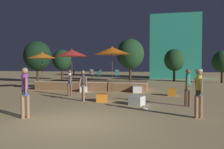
# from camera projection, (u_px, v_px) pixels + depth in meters

# --- Properties ---
(ground_plane) EXTENTS (120.00, 120.00, 0.00)m
(ground_plane) POSITION_uv_depth(u_px,v_px,m) (76.00, 123.00, 7.33)
(ground_plane) COLOR tan
(wooden_deck) EXTENTS (8.81, 3.19, 0.70)m
(wooden_deck) POSITION_uv_depth(u_px,v_px,m) (93.00, 85.00, 18.02)
(wooden_deck) COLOR olive
(wooden_deck) RESTS_ON ground
(patio_umbrella_0) EXTENTS (2.59, 2.59, 3.34)m
(patio_umbrella_0) POSITION_uv_depth(u_px,v_px,m) (112.00, 51.00, 15.77)
(patio_umbrella_0) COLOR brown
(patio_umbrella_0) RESTS_ON ground
(patio_umbrella_1) EXTENTS (2.39, 2.39, 3.21)m
(patio_umbrella_1) POSITION_uv_depth(u_px,v_px,m) (72.00, 53.00, 16.46)
(patio_umbrella_1) COLOR brown
(patio_umbrella_1) RESTS_ON ground
(patio_umbrella_2) EXTENTS (2.23, 2.23, 3.00)m
(patio_umbrella_2) POSITION_uv_depth(u_px,v_px,m) (42.00, 56.00, 17.15)
(patio_umbrella_2) COLOR brown
(patio_umbrella_2) RESTS_ON ground
(cube_seat_0) EXTENTS (0.71, 0.71, 0.41)m
(cube_seat_0) POSITION_uv_depth(u_px,v_px,m) (83.00, 89.00, 15.90)
(cube_seat_0) COLOR white
(cube_seat_0) RESTS_ON ground
(cube_seat_1) EXTENTS (0.66, 0.66, 0.41)m
(cube_seat_1) POSITION_uv_depth(u_px,v_px,m) (102.00, 98.00, 11.72)
(cube_seat_1) COLOR orange
(cube_seat_1) RESTS_ON ground
(cube_seat_2) EXTENTS (0.53, 0.53, 0.49)m
(cube_seat_2) POSITION_uv_depth(u_px,v_px,m) (172.00, 92.00, 13.93)
(cube_seat_2) COLOR orange
(cube_seat_2) RESTS_ON ground
(cube_seat_3) EXTENTS (0.72, 0.72, 0.46)m
(cube_seat_3) POSITION_uv_depth(u_px,v_px,m) (137.00, 89.00, 15.53)
(cube_seat_3) COLOR white
(cube_seat_3) RESTS_ON ground
(cube_seat_4) EXTENTS (0.81, 0.81, 0.43)m
(cube_seat_4) POSITION_uv_depth(u_px,v_px,m) (137.00, 100.00, 10.69)
(cube_seat_4) COLOR white
(cube_seat_4) RESTS_ON ground
(person_0) EXTENTS (0.29, 0.46, 1.76)m
(person_0) POSITION_uv_depth(u_px,v_px,m) (188.00, 86.00, 10.24)
(person_0) COLOR brown
(person_0) RESTS_ON ground
(person_1) EXTENTS (0.29, 0.49, 1.80)m
(person_1) POSITION_uv_depth(u_px,v_px,m) (199.00, 90.00, 7.96)
(person_1) COLOR #997051
(person_1) RESTS_ON ground
(person_2) EXTENTS (0.41, 0.40, 1.85)m
(person_2) POSITION_uv_depth(u_px,v_px,m) (25.00, 90.00, 7.97)
(person_2) COLOR #997051
(person_2) RESTS_ON ground
(person_3) EXTENTS (0.36, 0.46, 1.66)m
(person_3) POSITION_uv_depth(u_px,v_px,m) (70.00, 82.00, 13.82)
(person_3) COLOR brown
(person_3) RESTS_ON ground
(person_4) EXTENTS (0.45, 0.33, 1.66)m
(person_4) POSITION_uv_depth(u_px,v_px,m) (83.00, 85.00, 11.83)
(person_4) COLOR #997051
(person_4) RESTS_ON ground
(bistro_chair_0) EXTENTS (0.48, 0.48, 0.90)m
(bistro_chair_0) POSITION_uv_depth(u_px,v_px,m) (92.00, 73.00, 19.01)
(bistro_chair_0) COLOR #47474C
(bistro_chair_0) RESTS_ON wooden_deck
(bistro_chair_1) EXTENTS (0.45, 0.46, 0.90)m
(bistro_chair_1) POSITION_uv_depth(u_px,v_px,m) (99.00, 74.00, 18.08)
(bistro_chair_1) COLOR #1E4C47
(bistro_chair_1) RESTS_ON wooden_deck
(bistro_chair_2) EXTENTS (0.48, 0.48, 0.90)m
(bistro_chair_2) POSITION_uv_depth(u_px,v_px,m) (116.00, 74.00, 17.56)
(bistro_chair_2) COLOR #1E4C47
(bistro_chair_2) RESTS_ON wooden_deck
(bistro_chair_3) EXTENTS (0.48, 0.48, 0.90)m
(bistro_chair_3) POSITION_uv_depth(u_px,v_px,m) (73.00, 74.00, 18.38)
(bistro_chair_3) COLOR #2D3338
(bistro_chair_3) RESTS_ON wooden_deck
(frisbee_disc) EXTENTS (0.25, 0.25, 0.03)m
(frisbee_disc) POSITION_uv_depth(u_px,v_px,m) (145.00, 108.00, 9.74)
(frisbee_disc) COLOR white
(frisbee_disc) RESTS_ON ground
(background_tree_0) EXTENTS (2.16, 2.16, 3.56)m
(background_tree_0) POSITION_uv_depth(u_px,v_px,m) (222.00, 62.00, 23.90)
(background_tree_0) COLOR #3D2B1C
(background_tree_0) RESTS_ON ground
(background_tree_1) EXTENTS (3.31, 3.31, 5.15)m
(background_tree_1) POSITION_uv_depth(u_px,v_px,m) (130.00, 54.00, 26.40)
(background_tree_1) COLOR #3D2B1C
(background_tree_1) RESTS_ON ground
(background_tree_2) EXTENTS (2.57, 2.57, 4.10)m
(background_tree_2) POSITION_uv_depth(u_px,v_px,m) (62.00, 60.00, 29.59)
(background_tree_2) COLOR #3D2B1C
(background_tree_2) RESTS_ON ground
(background_tree_3) EXTENTS (3.14, 3.14, 4.78)m
(background_tree_3) POSITION_uv_depth(u_px,v_px,m) (37.00, 56.00, 25.34)
(background_tree_3) COLOR #3D2B1C
(background_tree_3) RESTS_ON ground
(background_tree_4) EXTENTS (2.47, 2.47, 3.99)m
(background_tree_4) POSITION_uv_depth(u_px,v_px,m) (174.00, 60.00, 26.96)
(background_tree_4) COLOR #3D2B1C
(background_tree_4) RESTS_ON ground
(distant_building) EXTENTS (7.07, 4.76, 9.31)m
(distant_building) POSITION_uv_depth(u_px,v_px,m) (174.00, 48.00, 32.99)
(distant_building) COLOR teal
(distant_building) RESTS_ON ground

